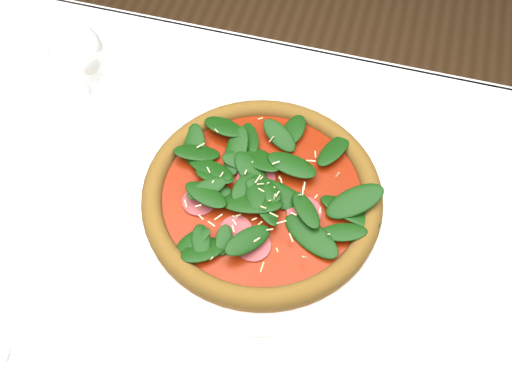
# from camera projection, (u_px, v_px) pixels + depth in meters

# --- Properties ---
(dining_table) EXTENTS (1.21, 0.81, 0.75)m
(dining_table) POSITION_uv_depth(u_px,v_px,m) (198.00, 283.00, 0.82)
(dining_table) COLOR silver
(dining_table) RESTS_ON ground
(plate) EXTENTS (0.37, 0.37, 0.02)m
(plate) POSITION_uv_depth(u_px,v_px,m) (262.00, 202.00, 0.76)
(plate) COLOR silver
(plate) RESTS_ON dining_table
(pizza) EXTENTS (0.33, 0.33, 0.04)m
(pizza) POSITION_uv_depth(u_px,v_px,m) (262.00, 193.00, 0.75)
(pizza) COLOR #925E23
(pizza) RESTS_ON plate
(wine_glass) EXTENTS (0.07, 0.07, 0.18)m
(wine_glass) POSITION_uv_depth(u_px,v_px,m) (78.00, 58.00, 0.74)
(wine_glass) COLOR white
(wine_glass) RESTS_ON dining_table
(saucer_near) EXTENTS (0.16, 0.16, 0.01)m
(saucer_near) POSITION_uv_depth(u_px,v_px,m) (398.00, 374.00, 0.64)
(saucer_near) COLOR silver
(saucer_near) RESTS_ON dining_table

